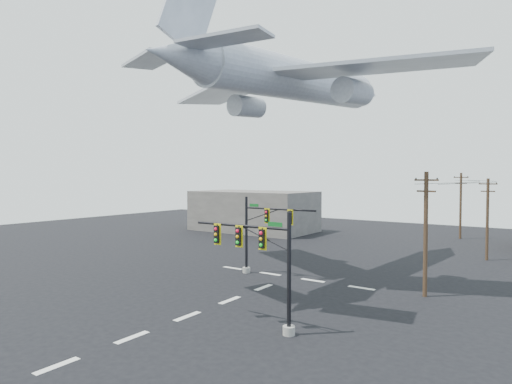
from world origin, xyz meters
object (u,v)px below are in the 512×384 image
Objects in this scene: signal_mast_near at (263,262)px; utility_pole_c at (461,204)px; airliner at (297,81)px; utility_pole_b at (487,218)px; utility_pole_a at (426,232)px; signal_mast_far at (260,233)px.

utility_pole_c is (2.64, 42.85, 0.94)m from signal_mast_near.
signal_mast_near is 18.54m from airliner.
utility_pole_c is at bearing 102.46° from utility_pole_b.
utility_pole_c reaches higher than utility_pole_a.
utility_pole_b is at bearing 98.92° from utility_pole_a.
utility_pole_a is (12.83, 1.14, 0.94)m from signal_mast_far.
utility_pole_c is 33.25m from airliner.
utility_pole_a is at bearing 5.10° from signal_mast_far.
signal_mast_far is 12.92m from utility_pole_a.
airliner is at bearing -117.29° from utility_pole_c.
utility_pole_b is (14.66, 17.96, 0.68)m from signal_mast_far.
signal_mast_near is 0.21× the size of airliner.
signal_mast_far is 0.86× the size of utility_pole_b.
utility_pole_a is at bearing -97.60° from utility_pole_c.
signal_mast_far is 23.19m from utility_pole_b.
signal_mast_far is at bearing -119.89° from utility_pole_c.
signal_mast_far is 0.22× the size of airliner.
utility_pole_b reaches higher than signal_mast_far.
utility_pole_a is 0.28× the size of airliner.
utility_pole_a is at bearing -91.43° from airliner.
utility_pole_c is at bearing -9.48° from airliner.
utility_pole_b is at bearing 75.33° from signal_mast_near.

